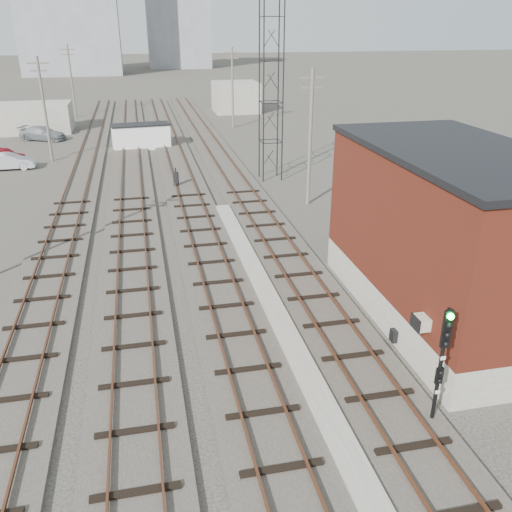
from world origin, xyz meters
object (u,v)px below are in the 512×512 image
object	(u,v)px
car_red	(3,155)
car_grey	(43,133)
signal_mast	(442,358)
switch_stand	(176,179)
car_silver	(9,161)
site_trailer	(141,136)

from	to	relation	value
car_red	car_grey	xyz separation A→B (m)	(2.07, 9.49, 0.05)
signal_mast	car_red	size ratio (longest dim) A/B	1.06
car_grey	switch_stand	bearing A→B (deg)	-125.60
switch_stand	car_silver	size ratio (longest dim) A/B	0.34
signal_mast	car_silver	xyz separation A→B (m)	(-19.31, 36.83, -1.74)
switch_stand	car_silver	world-z (taller)	switch_stand
switch_stand	car_silver	xyz separation A→B (m)	(-13.49, 8.61, 0.01)
site_trailer	car_grey	bearing A→B (deg)	142.40
signal_mast	car_grey	distance (m)	52.64
signal_mast	car_red	xyz separation A→B (m)	(-20.37, 39.84, -1.78)
car_red	car_silver	bearing A→B (deg)	-135.81
switch_stand	signal_mast	bearing A→B (deg)	-59.62
switch_stand	car_red	distance (m)	18.61
car_silver	site_trailer	bearing A→B (deg)	-62.06
signal_mast	car_red	bearing A→B (deg)	117.09
signal_mast	car_grey	bearing A→B (deg)	110.36
signal_mast	switch_stand	xyz separation A→B (m)	(-5.83, 28.22, -1.75)
signal_mast	site_trailer	xyz separation A→B (m)	(-8.10, 43.07, -1.23)
car_red	site_trailer	bearing A→B (deg)	-50.49
switch_stand	car_silver	distance (m)	16.00
signal_mast	site_trailer	bearing A→B (deg)	100.64
car_grey	car_red	bearing A→B (deg)	-168.51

